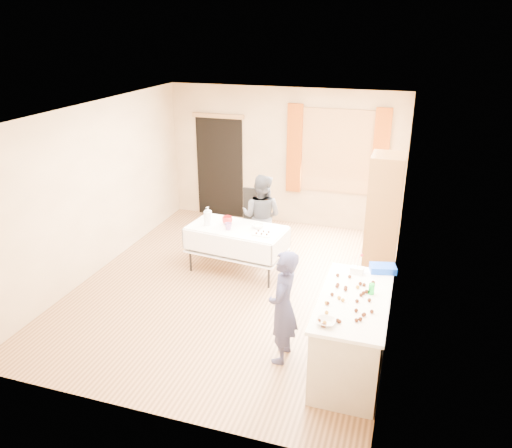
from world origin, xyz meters
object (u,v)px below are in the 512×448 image
(cabinet, at_px, (383,213))
(chair, at_px, (253,232))
(counter, at_px, (351,334))
(woman, at_px, (261,216))
(party_table, at_px, (237,245))
(girl, at_px, (283,307))

(cabinet, relative_size, chair, 1.77)
(counter, height_order, woman, woman)
(party_table, relative_size, chair, 1.51)
(party_table, distance_m, chair, 0.90)
(cabinet, relative_size, girl, 1.35)
(chair, height_order, girl, girl)
(chair, relative_size, woman, 0.73)
(chair, relative_size, girl, 0.76)
(chair, bearing_deg, party_table, -91.07)
(cabinet, relative_size, woman, 1.30)
(party_table, xyz_separation_m, chair, (-0.03, 0.89, -0.13))
(party_table, xyz_separation_m, girl, (1.25, -1.93, 0.24))
(girl, bearing_deg, chair, -155.41)
(girl, bearing_deg, cabinet, 162.60)
(counter, distance_m, party_table, 2.76)
(party_table, height_order, chair, chair)
(party_table, distance_m, girl, 2.32)
(party_table, xyz_separation_m, woman, (0.20, 0.64, 0.27))
(cabinet, bearing_deg, chair, 178.18)
(counter, bearing_deg, girl, -175.65)
(chair, xyz_separation_m, woman, (0.23, -0.25, 0.40))
(counter, height_order, girl, girl)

